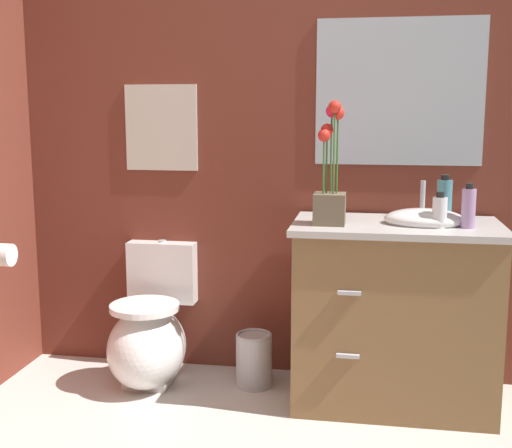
% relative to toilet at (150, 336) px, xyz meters
% --- Properties ---
extents(wall_back, '(4.49, 0.05, 2.50)m').
position_rel_toilet_xyz_m(wall_back, '(0.91, 0.30, 1.01)').
color(wall_back, maroon).
rests_on(wall_back, ground_plane).
extents(toilet, '(0.38, 0.59, 0.69)m').
position_rel_toilet_xyz_m(toilet, '(0.00, 0.00, 0.00)').
color(toilet, white).
rests_on(toilet, ground_plane).
extents(vanity_cabinet, '(0.94, 0.56, 1.04)m').
position_rel_toilet_xyz_m(vanity_cabinet, '(1.20, -0.03, 0.20)').
color(vanity_cabinet, brown).
rests_on(vanity_cabinet, ground_plane).
extents(flower_vase, '(0.14, 0.14, 0.55)m').
position_rel_toilet_xyz_m(flower_vase, '(0.89, -0.11, 0.79)').
color(flower_vase, brown).
rests_on(flower_vase, vanity_cabinet).
extents(soap_bottle, '(0.06, 0.06, 0.16)m').
position_rel_toilet_xyz_m(soap_bottle, '(1.37, -0.12, 0.69)').
color(soap_bottle, white).
rests_on(soap_bottle, vanity_cabinet).
extents(lotion_bottle, '(0.07, 0.07, 0.22)m').
position_rel_toilet_xyz_m(lotion_bottle, '(1.40, 0.02, 0.72)').
color(lotion_bottle, teal).
rests_on(lotion_bottle, vanity_cabinet).
extents(hand_wash_bottle, '(0.06, 0.06, 0.19)m').
position_rel_toilet_xyz_m(hand_wash_bottle, '(1.49, -0.10, 0.70)').
color(hand_wash_bottle, '#B28CBF').
rests_on(hand_wash_bottle, vanity_cabinet).
extents(trash_bin, '(0.18, 0.18, 0.27)m').
position_rel_toilet_xyz_m(trash_bin, '(0.52, 0.05, -0.11)').
color(trash_bin, '#B7B7BC').
rests_on(trash_bin, ground_plane).
extents(wall_poster, '(0.38, 0.01, 0.44)m').
position_rel_toilet_xyz_m(wall_poster, '(0.00, 0.27, 1.03)').
color(wall_poster, beige).
extents(wall_mirror, '(0.80, 0.01, 0.70)m').
position_rel_toilet_xyz_m(wall_mirror, '(1.20, 0.27, 1.21)').
color(wall_mirror, '#B2BCC6').
extents(toilet_paper_roll, '(0.11, 0.11, 0.11)m').
position_rel_toilet_xyz_m(toilet_paper_roll, '(-0.66, -0.20, 0.44)').
color(toilet_paper_roll, white).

